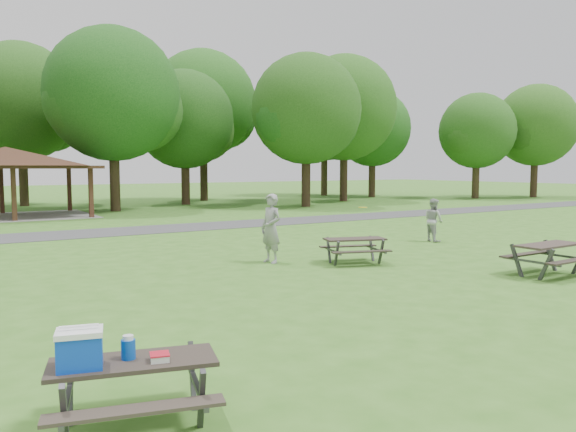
# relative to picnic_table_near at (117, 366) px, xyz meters

# --- Properties ---
(ground) EXTENTS (160.00, 160.00, 0.00)m
(ground) POSITION_rel_picnic_table_near_xyz_m (6.01, 3.70, -0.67)
(ground) COLOR #376E1F
(ground) RESTS_ON ground
(asphalt_path) EXTENTS (120.00, 3.20, 0.02)m
(asphalt_path) POSITION_rel_picnic_table_near_xyz_m (6.01, 17.70, -0.66)
(asphalt_path) COLOR #3E3F41
(asphalt_path) RESTS_ON ground
(pavilion) EXTENTS (8.60, 7.01, 3.76)m
(pavilion) POSITION_rel_picnic_table_near_xyz_m (2.01, 27.70, 2.39)
(pavilion) COLOR #381F14
(pavilion) RESTS_ON ground
(tree_row_e) EXTENTS (8.40, 8.00, 11.02)m
(tree_row_e) POSITION_rel_picnic_table_near_xyz_m (8.11, 28.73, 6.11)
(tree_row_e) COLOR black
(tree_row_e) RESTS_ON ground
(tree_row_f) EXTENTS (7.35, 7.00, 9.55)m
(tree_row_f) POSITION_rel_picnic_table_near_xyz_m (14.10, 32.23, 5.17)
(tree_row_f) COLOR #2F1E15
(tree_row_f) RESTS_ON ground
(tree_row_g) EXTENTS (7.77, 7.40, 10.25)m
(tree_row_g) POSITION_rel_picnic_table_near_xyz_m (20.11, 25.73, 5.66)
(tree_row_g) COLOR black
(tree_row_g) RESTS_ON ground
(tree_row_h) EXTENTS (8.61, 8.20, 11.37)m
(tree_row_h) POSITION_rel_picnic_table_near_xyz_m (26.12, 29.23, 6.36)
(tree_row_h) COLOR black
(tree_row_h) RESTS_ON ground
(tree_row_i) EXTENTS (7.14, 6.80, 9.52)m
(tree_row_i) POSITION_rel_picnic_table_near_xyz_m (32.10, 32.73, 5.24)
(tree_row_i) COLOR #322116
(tree_row_i) RESTS_ON ground
(tree_row_j) EXTENTS (6.72, 6.40, 8.96)m
(tree_row_j) POSITION_rel_picnic_table_near_xyz_m (38.09, 26.23, 4.89)
(tree_row_j) COLOR #312315
(tree_row_j) RESTS_ON ground
(tree_deep_b) EXTENTS (8.40, 8.00, 11.13)m
(tree_deep_b) POSITION_rel_picnic_table_near_xyz_m (4.11, 36.73, 6.22)
(tree_deep_b) COLOR #2F1F15
(tree_deep_b) RESTS_ON ground
(tree_deep_c) EXTENTS (8.82, 8.40, 11.90)m
(tree_deep_c) POSITION_rel_picnic_table_near_xyz_m (17.12, 35.73, 6.78)
(tree_deep_c) COLOR black
(tree_deep_c) RESTS_ON ground
(tree_deep_d) EXTENTS (8.40, 8.00, 11.27)m
(tree_deep_d) POSITION_rel_picnic_table_near_xyz_m (30.11, 37.23, 6.36)
(tree_deep_d) COLOR #322416
(tree_deep_d) RESTS_ON ground
(tree_flank_right) EXTENTS (7.56, 7.20, 9.97)m
(tree_flank_right) POSITION_rel_picnic_table_near_xyz_m (44.10, 24.73, 5.49)
(tree_flank_right) COLOR #301F15
(tree_flank_right) RESTS_ON ground
(picnic_table_near) EXTENTS (1.98, 1.75, 1.17)m
(picnic_table_near) POSITION_rel_picnic_table_near_xyz_m (0.00, 0.00, 0.00)
(picnic_table_near) COLOR #2A231E
(picnic_table_near) RESTS_ON ground
(picnic_table_middle) EXTENTS (2.02, 1.82, 0.73)m
(picnic_table_middle) POSITION_rel_picnic_table_near_xyz_m (8.42, 6.44, -0.13)
(picnic_table_middle) COLOR #2D2520
(picnic_table_middle) RESTS_ON ground
(picnic_table_far) EXTENTS (1.90, 1.55, 0.81)m
(picnic_table_far) POSITION_rel_picnic_table_near_xyz_m (11.34, 2.48, -0.07)
(picnic_table_far) COLOR #312723
(picnic_table_far) RESTS_ON ground
(frisbee_in_flight) EXTENTS (0.33, 0.33, 0.02)m
(frisbee_in_flight) POSITION_rel_picnic_table_near_xyz_m (10.13, 8.14, 0.73)
(frisbee_in_flight) COLOR gold
(frisbee_in_flight) RESTS_ON ground
(frisbee_thrower) EXTENTS (0.58, 0.78, 1.94)m
(frisbee_thrower) POSITION_rel_picnic_table_near_xyz_m (6.49, 7.78, 0.30)
(frisbee_thrower) COLOR gray
(frisbee_thrower) RESTS_ON ground
(frisbee_catcher) EXTENTS (0.70, 0.83, 1.55)m
(frisbee_catcher) POSITION_rel_picnic_table_near_xyz_m (13.76, 8.49, 0.11)
(frisbee_catcher) COLOR #AAABAD
(frisbee_catcher) RESTS_ON ground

